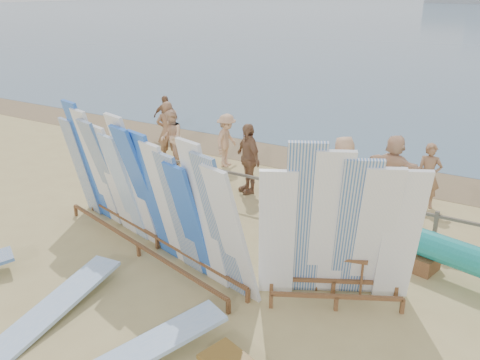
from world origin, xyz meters
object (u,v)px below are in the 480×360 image
Objects in this scene: vendor_table at (341,267)px; beachgoer_2 at (171,137)px; flat_board_a at (59,312)px; beach_chair_right at (319,199)px; stroller at (330,194)px; side_surfboard_rack at (339,233)px; beach_chair_left at (332,199)px; beachgoer_7 at (428,176)px; beachgoer_6 at (342,173)px; beachgoer_3 at (227,140)px; beachgoer_5 at (394,168)px; beachgoer_4 at (248,158)px; beachgoer_extra_1 at (166,117)px; beachgoer_1 at (168,132)px; main_surfboard_rack at (144,194)px.

vendor_table is 0.73× the size of beachgoer_2.
flat_board_a is 7.74m from beachgoer_2.
vendor_table is at bearing 21.62° from beachgoer_2.
beach_chair_right is at bearing 106.43° from vendor_table.
beach_chair_right is at bearing 173.47° from stroller.
beach_chair_left is (-1.53, 3.80, -1.11)m from side_surfboard_rack.
beachgoer_6 is at bearing -153.97° from beachgoer_7.
stroller is 0.70× the size of beachgoer_2.
beachgoer_6 is (-1.26, 3.34, 0.50)m from vendor_table.
vendor_table is 7.08m from beachgoer_3.
flat_board_a is 7.05m from beachgoer_6.
side_surfboard_rack reaches higher than vendor_table.
beachgoer_6 is (-1.76, -1.20, 0.11)m from beachgoer_7.
beach_chair_left is 1.80m from beachgoer_5.
beachgoer_3 is 0.88× the size of beachgoer_6.
beachgoer_4 is (-3.76, 3.11, 0.52)m from vendor_table.
beachgoer_extra_1 is 3.70m from beachgoer_3.
vendor_table is at bearing -59.27° from stroller.
stroller is at bearing 86.18° from side_surfboard_rack.
beachgoer_1 is at bearing 175.35° from beachgoer_7.
beachgoer_5 is (8.44, -1.35, 0.07)m from beachgoer_extra_1.
vendor_table is at bearing 146.54° from beachgoer_6.
side_surfboard_rack reaches higher than beach_chair_left.
beachgoer_extra_1 is at bearing 163.61° from stroller.
beachgoer_4 is (-3.40, -1.49, 0.08)m from beachgoer_5.
beach_chair_left is 7.84m from beachgoer_extra_1.
side_surfboard_rack reaches higher than beachgoer_4.
beach_chair_left is 0.43× the size of beachgoer_1.
side_surfboard_rack is at bearing 18.82° from beachgoer_2.
stroller is at bearing -118.26° from beachgoer_3.
main_surfboard_rack is 3.38× the size of beachgoer_2.
vendor_table is 4.63m from beachgoer_5.
side_surfboard_rack is at bearing -96.54° from beach_chair_right.
beachgoer_4 is (3.41, -0.94, -0.01)m from beachgoer_1.
beachgoer_2 is at bearing 109.73° from beachgoer_3.
flat_board_a is 6.62m from stroller.
beach_chair_left is 0.92× the size of beach_chair_right.
beachgoer_6 is 0.98× the size of beachgoer_4.
beach_chair_right reaches higher than beach_chair_left.
side_surfboard_rack is 8.23m from beachgoer_2.
side_surfboard_rack is at bearing -67.03° from beach_chair_left.
beachgoer_7 is 0.95× the size of beachgoer_5.
beachgoer_7 is 2.13m from beachgoer_6.
beachgoer_extra_1 reaches higher than beach_chair_left.
beachgoer_5 is 0.91× the size of beachgoer_4.
beachgoer_extra_1 is (-4.97, 6.75, -0.51)m from main_surfboard_rack.
beach_chair_right is at bearing -154.27° from beachgoer_7.
beachgoer_extra_1 is at bearing 112.92° from flat_board_a.
beachgoer_7 is 7.69m from beachgoer_1.
beachgoer_6 is at bearing 45.67° from beachgoer_2.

